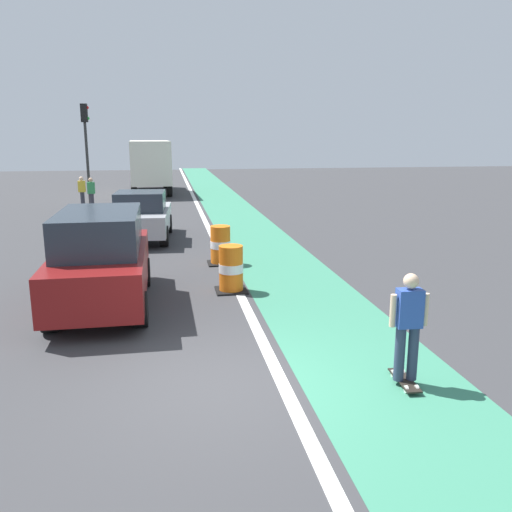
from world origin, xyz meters
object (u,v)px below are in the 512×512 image
at_px(parked_suv_nearest, 101,259).
at_px(delivery_truck_down_block, 150,163).
at_px(skateboarder_on_lane, 408,326).
at_px(traffic_barrel_front, 231,269).
at_px(traffic_light_corner, 86,136).
at_px(parked_sedan_second, 142,216).
at_px(pedestrian_crossing, 82,192).
at_px(pedestrian_waiting, 91,194).
at_px(traffic_barrel_mid, 220,245).

height_order(parked_suv_nearest, delivery_truck_down_block, delivery_truck_down_block).
xyz_separation_m(skateboarder_on_lane, traffic_barrel_front, (-1.93, 5.19, -0.38)).
height_order(skateboarder_on_lane, traffic_light_corner, traffic_light_corner).
xyz_separation_m(parked_sedan_second, delivery_truck_down_block, (-0.06, 15.51, 1.01)).
relative_size(pedestrian_crossing, pedestrian_waiting, 1.00).
bearing_deg(parked_suv_nearest, traffic_light_corner, 98.20).
bearing_deg(parked_sedan_second, pedestrian_waiting, 109.28).
bearing_deg(skateboarder_on_lane, traffic_light_corner, 108.37).
relative_size(skateboarder_on_lane, delivery_truck_down_block, 0.22).
bearing_deg(skateboarder_on_lane, traffic_barrel_front, 110.46).
bearing_deg(pedestrian_crossing, parked_sedan_second, -69.18).
bearing_deg(traffic_light_corner, traffic_barrel_front, -72.29).
height_order(parked_sedan_second, traffic_barrel_mid, parked_sedan_second).
relative_size(parked_sedan_second, traffic_light_corner, 0.82).
bearing_deg(pedestrian_waiting, parked_sedan_second, -70.72).
xyz_separation_m(traffic_barrel_front, traffic_barrel_mid, (0.04, 2.75, 0.00)).
distance_m(parked_suv_nearest, traffic_barrel_mid, 4.46).
bearing_deg(pedestrian_crossing, traffic_light_corner, 84.81).
relative_size(delivery_truck_down_block, traffic_light_corner, 1.51).
bearing_deg(delivery_truck_down_block, parked_suv_nearest, -91.20).
relative_size(skateboarder_on_lane, parked_suv_nearest, 0.37).
height_order(parked_sedan_second, delivery_truck_down_block, delivery_truck_down_block).
bearing_deg(traffic_barrel_front, pedestrian_crossing, 109.91).
height_order(skateboarder_on_lane, pedestrian_waiting, skateboarder_on_lane).
distance_m(traffic_light_corner, pedestrian_crossing, 3.08).
relative_size(parked_suv_nearest, traffic_light_corner, 0.91).
height_order(traffic_barrel_front, traffic_light_corner, traffic_light_corner).
xyz_separation_m(skateboarder_on_lane, traffic_light_corner, (-7.26, 21.86, 2.59)).
distance_m(delivery_truck_down_block, pedestrian_crossing, 7.88).
bearing_deg(parked_sedan_second, traffic_barrel_mid, -59.77).
height_order(parked_suv_nearest, parked_sedan_second, parked_suv_nearest).
bearing_deg(delivery_truck_down_block, pedestrian_waiting, -107.81).
bearing_deg(pedestrian_waiting, pedestrian_crossing, 123.18).
distance_m(delivery_truck_down_block, traffic_light_corner, 6.54).
relative_size(parked_sedan_second, traffic_barrel_mid, 3.85).
xyz_separation_m(traffic_barrel_mid, pedestrian_crossing, (-5.50, 12.35, 0.33)).
distance_m(parked_sedan_second, delivery_truck_down_block, 15.55).
height_order(delivery_truck_down_block, traffic_light_corner, traffic_light_corner).
bearing_deg(traffic_barrel_front, delivery_truck_down_block, 96.03).
bearing_deg(traffic_barrel_mid, parked_sedan_second, 120.23).
xyz_separation_m(parked_sedan_second, traffic_barrel_front, (2.30, -6.76, -0.30)).
height_order(traffic_barrel_mid, delivery_truck_down_block, delivery_truck_down_block).
relative_size(skateboarder_on_lane, parked_sedan_second, 0.40).
bearing_deg(delivery_truck_down_block, traffic_barrel_mid, -83.02).
relative_size(delivery_truck_down_block, pedestrian_waiting, 4.78).
xyz_separation_m(traffic_barrel_front, pedestrian_crossing, (-5.47, 15.10, 0.33)).
relative_size(traffic_barrel_front, pedestrian_crossing, 0.68).
xyz_separation_m(parked_suv_nearest, delivery_truck_down_block, (0.48, 22.89, 0.81)).
distance_m(parked_suv_nearest, pedestrian_crossing, 15.94).
relative_size(parked_sedan_second, pedestrian_waiting, 2.61).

